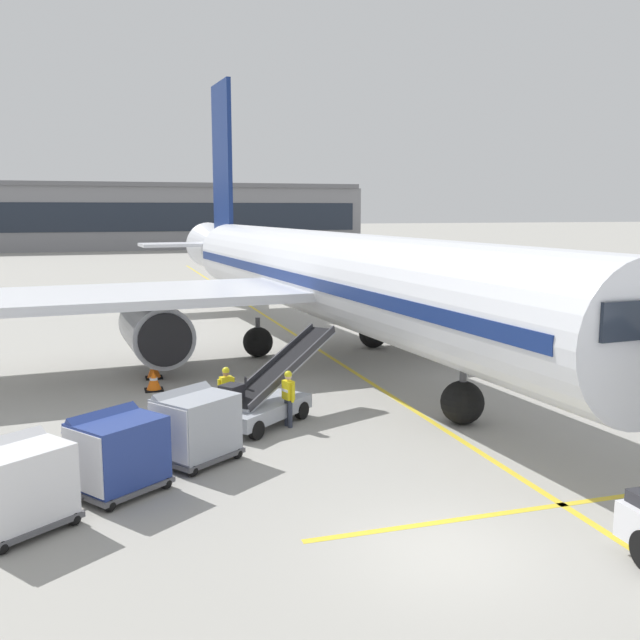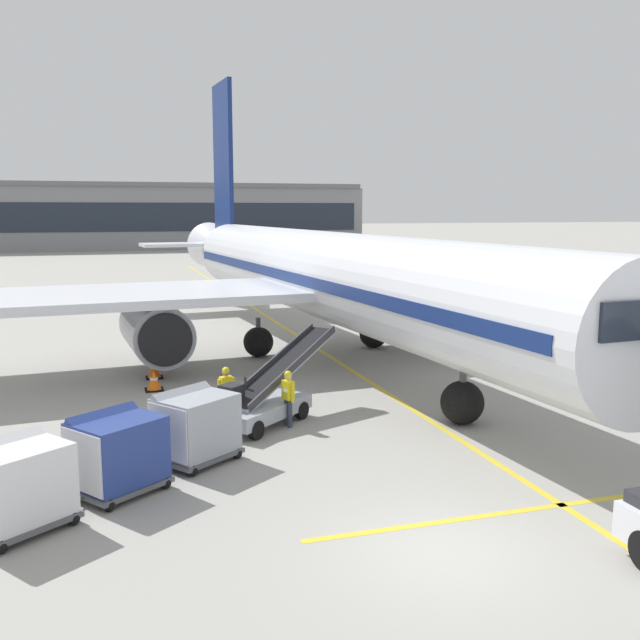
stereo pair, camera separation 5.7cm
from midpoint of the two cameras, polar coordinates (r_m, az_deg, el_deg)
ground_plane at (r=14.63m, az=10.15°, el=-17.94°), size 600.00×600.00×0.00m
parked_airplane at (r=31.66m, az=0.48°, el=3.52°), size 34.65×44.48×14.78m
belt_loader at (r=22.16m, az=-4.37°, el=-6.18°), size 4.94×4.52×2.63m
baggage_cart_lead at (r=19.02m, az=-9.97°, el=-8.27°), size 2.68×2.47×1.91m
baggage_cart_second at (r=17.43m, az=-15.96°, el=-10.10°), size 2.68×2.47×1.91m
baggage_cart_third at (r=16.19m, az=-23.17°, el=-11.97°), size 2.68×2.47×1.91m
ground_crew_by_loader at (r=22.33m, az=-7.47°, el=-5.63°), size 0.56×0.33×1.74m
ground_crew_by_carts at (r=21.66m, az=-2.50°, el=-6.02°), size 0.35×0.55×1.74m
safety_cone_engine_keepout at (r=26.74m, az=-13.13°, el=-4.77°), size 0.66×0.66×0.75m
safety_cone_wingtip at (r=28.64m, az=-13.12°, el=-3.87°), size 0.65×0.65×0.74m
apron_guidance_line_lead_in at (r=31.49m, az=1.16°, el=-3.14°), size 0.20×110.00×0.01m
apron_guidance_line_stop_bar at (r=17.29m, az=18.72°, el=-13.91°), size 12.00×0.20×0.01m
terminal_building at (r=124.44m, az=-20.66°, el=7.77°), size 102.18×14.50×10.84m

